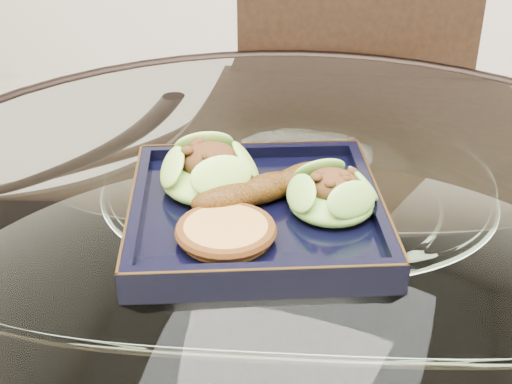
% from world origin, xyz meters
% --- Properties ---
extents(dining_table, '(1.13, 1.13, 0.77)m').
position_xyz_m(dining_table, '(-0.00, -0.00, 0.60)').
color(dining_table, white).
rests_on(dining_table, ground).
extents(dining_chair, '(0.55, 0.55, 1.05)m').
position_xyz_m(dining_chair, '(-0.03, 0.46, 0.59)').
color(dining_chair, black).
rests_on(dining_chair, ground).
extents(navy_plate, '(0.35, 0.35, 0.02)m').
position_xyz_m(navy_plate, '(-0.03, -0.04, 0.77)').
color(navy_plate, black).
rests_on(navy_plate, dining_table).
extents(lettuce_wrap_left, '(0.13, 0.13, 0.04)m').
position_xyz_m(lettuce_wrap_left, '(-0.10, -0.02, 0.80)').
color(lettuce_wrap_left, '#6BAB31').
rests_on(lettuce_wrap_left, navy_plate).
extents(lettuce_wrap_right, '(0.12, 0.12, 0.03)m').
position_xyz_m(lettuce_wrap_right, '(0.04, -0.02, 0.80)').
color(lettuce_wrap_right, '#559D2D').
rests_on(lettuce_wrap_right, navy_plate).
extents(roasted_plantain, '(0.14, 0.15, 0.03)m').
position_xyz_m(roasted_plantain, '(-0.03, -0.02, 0.80)').
color(roasted_plantain, '#573109').
rests_on(roasted_plantain, navy_plate).
extents(crumb_patty, '(0.11, 0.11, 0.02)m').
position_xyz_m(crumb_patty, '(-0.04, -0.11, 0.79)').
color(crumb_patty, '#B67F3C').
rests_on(crumb_patty, navy_plate).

